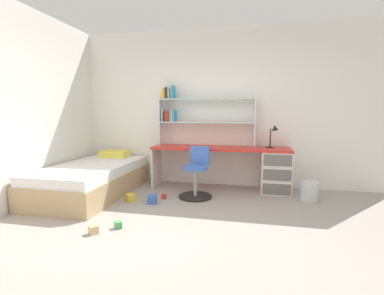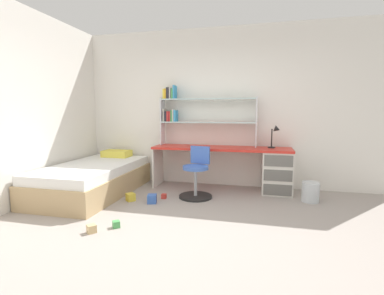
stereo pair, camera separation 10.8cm
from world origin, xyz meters
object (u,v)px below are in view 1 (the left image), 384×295
object	(u,v)px
toy_block_red_2	(164,196)
toy_block_yellow_4	(130,198)
desk_lamp	(274,133)
bed_platform	(92,179)
toy_block_green_0	(118,225)
desk	(258,166)
waste_bin	(309,191)
toy_block_blue_1	(152,199)
toy_block_natural_3	(93,230)
bookshelf_hutch	(193,111)
swivel_chair	(196,177)

from	to	relation	value
toy_block_red_2	toy_block_yellow_4	xyz separation A→B (m)	(-0.45, -0.23, 0.02)
desk_lamp	bed_platform	distance (m)	3.08
desk_lamp	toy_block_green_0	bearing A→B (deg)	-133.02
bed_platform	toy_block_yellow_4	world-z (taller)	bed_platform
desk	desk_lamp	size ratio (longest dim) A/B	6.10
toy_block_yellow_4	desk_lamp	bearing A→B (deg)	26.00
toy_block_red_2	waste_bin	bearing A→B (deg)	9.85
desk	toy_block_yellow_4	bearing A→B (deg)	-152.35
desk	toy_block_yellow_4	distance (m)	2.13
desk	toy_block_blue_1	xyz separation A→B (m)	(-1.51, -1.00, -0.36)
desk	waste_bin	xyz separation A→B (m)	(0.76, -0.37, -0.28)
toy_block_natural_3	toy_block_yellow_4	bearing A→B (deg)	94.13
bookshelf_hutch	desk_lamp	bearing A→B (deg)	-4.20
desk_lamp	bed_platform	bearing A→B (deg)	-164.39
toy_block_red_2	toy_block_blue_1	bearing A→B (deg)	-111.25
desk_lamp	toy_block_red_2	world-z (taller)	desk_lamp
toy_block_red_2	desk_lamp	bearing A→B (deg)	25.81
swivel_chair	toy_block_green_0	xyz separation A→B (m)	(-0.64, -1.37, -0.27)
desk_lamp	desk	bearing A→B (deg)	-167.52
waste_bin	swivel_chair	bearing A→B (deg)	-174.21
bed_platform	toy_block_natural_3	world-z (taller)	bed_platform
toy_block_blue_1	toy_block_green_0	bearing A→B (deg)	-94.75
toy_block_blue_1	desk_lamp	bearing A→B (deg)	30.86
bookshelf_hutch	swivel_chair	bearing A→B (deg)	-73.98
toy_block_green_0	toy_block_yellow_4	bearing A→B (deg)	106.40
desk_lamp	toy_block_natural_3	world-z (taller)	desk_lamp
desk_lamp	swivel_chair	xyz separation A→B (m)	(-1.20, -0.60, -0.68)
bed_platform	waste_bin	size ratio (longest dim) A/B	7.04
desk	toy_block_yellow_4	world-z (taller)	desk
bookshelf_hutch	toy_block_green_0	world-z (taller)	bookshelf_hutch
bookshelf_hutch	swivel_chair	distance (m)	1.27
waste_bin	toy_block_natural_3	world-z (taller)	waste_bin
desk_lamp	toy_block_natural_3	distance (m)	3.11
desk	toy_block_red_2	xyz separation A→B (m)	(-1.41, -0.75, -0.39)
bookshelf_hutch	toy_block_red_2	bearing A→B (deg)	-106.23
bed_platform	toy_block_natural_3	xyz separation A→B (m)	(0.84, -1.36, -0.20)
desk	bed_platform	size ratio (longest dim) A/B	1.12
waste_bin	toy_block_yellow_4	xyz separation A→B (m)	(-2.62, -0.60, -0.09)
swivel_chair	toy_block_natural_3	size ratio (longest dim) A/B	8.67
desk_lamp	toy_block_green_0	xyz separation A→B (m)	(-1.84, -1.97, -0.95)
desk	toy_block_green_0	bearing A→B (deg)	-129.62
toy_block_green_0	toy_block_red_2	bearing A→B (deg)	81.58
swivel_chair	waste_bin	bearing A→B (deg)	5.79
desk_lamp	toy_block_yellow_4	distance (m)	2.53
bookshelf_hutch	toy_block_green_0	bearing A→B (deg)	-101.90
toy_block_green_0	desk	bearing A→B (deg)	50.38
desk_lamp	bed_platform	world-z (taller)	desk_lamp
swivel_chair	toy_block_yellow_4	size ratio (longest dim) A/B	6.84
bookshelf_hutch	toy_block_blue_1	size ratio (longest dim) A/B	13.35
desk	toy_block_natural_3	distance (m)	2.78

